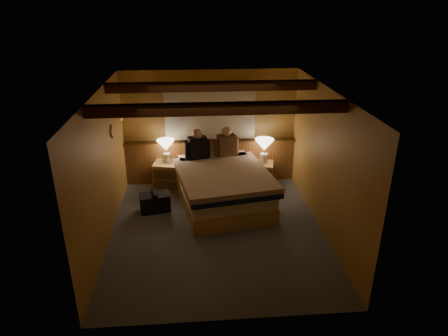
{
  "coord_description": "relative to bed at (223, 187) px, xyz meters",
  "views": [
    {
      "loc": [
        -0.37,
        -5.92,
        3.71
      ],
      "look_at": [
        0.15,
        0.4,
        0.99
      ],
      "focal_mm": 32.0,
      "sensor_mm": 36.0,
      "label": 1
    }
  ],
  "objects": [
    {
      "name": "wall_left",
      "position": [
        -1.98,
        -0.93,
        0.83
      ],
      "size": [
        0.0,
        4.2,
        4.2
      ],
      "primitive_type": "plane",
      "rotation": [
        1.57,
        0.0,
        1.57
      ],
      "color": "#B88D42",
      "rests_on": "floor"
    },
    {
      "name": "person_left",
      "position": [
        -0.46,
        0.68,
        0.59
      ],
      "size": [
        0.51,
        0.29,
        0.64
      ],
      "rotation": [
        0.0,
        0.0,
        0.26
      ],
      "color": "black",
      "rests_on": "bed"
    },
    {
      "name": "wall_back",
      "position": [
        -0.18,
        1.17,
        0.83
      ],
      "size": [
        3.6,
        0.0,
        3.6
      ],
      "primitive_type": "plane",
      "rotation": [
        1.57,
        0.0,
        0.0
      ],
      "color": "#B88D42",
      "rests_on": "floor"
    },
    {
      "name": "wall_right",
      "position": [
        1.62,
        -0.93,
        0.83
      ],
      "size": [
        0.0,
        4.2,
        4.2
      ],
      "primitive_type": "plane",
      "rotation": [
        1.57,
        0.0,
        -1.57
      ],
      "color": "#B88D42",
      "rests_on": "floor"
    },
    {
      "name": "wall_front",
      "position": [
        -0.18,
        -3.03,
        0.83
      ],
      "size": [
        3.6,
        0.0,
        3.6
      ],
      "primitive_type": "plane",
      "rotation": [
        -1.57,
        0.0,
        0.0
      ],
      "color": "#B88D42",
      "rests_on": "floor"
    },
    {
      "name": "curtain_window",
      "position": [
        -0.18,
        1.09,
        1.15
      ],
      "size": [
        2.18,
        0.09,
        1.11
      ],
      "color": "#402510",
      "rests_on": "wall_back"
    },
    {
      "name": "coat_rail",
      "position": [
        -1.9,
        0.64,
        1.29
      ],
      "size": [
        0.05,
        0.55,
        0.24
      ],
      "color": "silver",
      "rests_on": "wall_left"
    },
    {
      "name": "wainscot",
      "position": [
        -0.18,
        1.1,
        0.11
      ],
      "size": [
        3.6,
        0.23,
        0.94
      ],
      "color": "brown",
      "rests_on": "wall_back"
    },
    {
      "name": "duffel_bag",
      "position": [
        -1.29,
        -0.14,
        -0.2
      ],
      "size": [
        0.6,
        0.42,
        0.4
      ],
      "rotation": [
        0.0,
        0.0,
        0.18
      ],
      "color": "black",
      "rests_on": "floor"
    },
    {
      "name": "nightstand_right",
      "position": [
        0.88,
        0.77,
        -0.11
      ],
      "size": [
        0.55,
        0.51,
        0.52
      ],
      "rotation": [
        0.0,
        0.0,
        -0.21
      ],
      "color": "tan",
      "rests_on": "floor"
    },
    {
      "name": "person_right",
      "position": [
        0.13,
        0.78,
        0.59
      ],
      "size": [
        0.51,
        0.29,
        0.64
      ],
      "rotation": [
        0.0,
        0.0,
        0.25
      ],
      "color": "brown",
      "rests_on": "bed"
    },
    {
      "name": "ceiling",
      "position": [
        -0.18,
        -0.93,
        2.03
      ],
      "size": [
        4.2,
        4.2,
        0.0
      ],
      "primitive_type": "plane",
      "rotation": [
        3.14,
        0.0,
        0.0
      ],
      "color": "#B98E45",
      "rests_on": "wall_back"
    },
    {
      "name": "lamp_right",
      "position": [
        0.92,
        0.8,
        0.51
      ],
      "size": [
        0.39,
        0.39,
        0.51
      ],
      "color": "silver",
      "rests_on": "nightstand_right"
    },
    {
      "name": "bed",
      "position": [
        0.0,
        0.0,
        0.0
      ],
      "size": [
        1.94,
        2.35,
        0.72
      ],
      "rotation": [
        0.0,
        0.0,
        0.17
      ],
      "color": "tan",
      "rests_on": "floor"
    },
    {
      "name": "lamp_left",
      "position": [
        -1.1,
        0.85,
        0.54
      ],
      "size": [
        0.36,
        0.36,
        0.47
      ],
      "color": "silver",
      "rests_on": "nightstand_left"
    },
    {
      "name": "floor",
      "position": [
        -0.18,
        -0.93,
        -0.37
      ],
      "size": [
        4.2,
        4.2,
        0.0
      ],
      "primitive_type": "plane",
      "color": "#484C55",
      "rests_on": "ground"
    },
    {
      "name": "nightstand_left",
      "position": [
        -1.09,
        0.8,
        -0.08
      ],
      "size": [
        0.62,
        0.58,
        0.58
      ],
      "rotation": [
        0.0,
        0.0,
        -0.21
      ],
      "color": "tan",
      "rests_on": "floor"
    },
    {
      "name": "ceiling_beams",
      "position": [
        -0.18,
        -0.78,
        1.94
      ],
      "size": [
        3.6,
        1.65,
        0.16
      ],
      "color": "#402510",
      "rests_on": "ceiling"
    },
    {
      "name": "framed_print",
      "position": [
        1.17,
        1.14,
        1.18
      ],
      "size": [
        0.3,
        0.04,
        0.25
      ],
      "color": "tan",
      "rests_on": "wall_back"
    }
  ]
}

